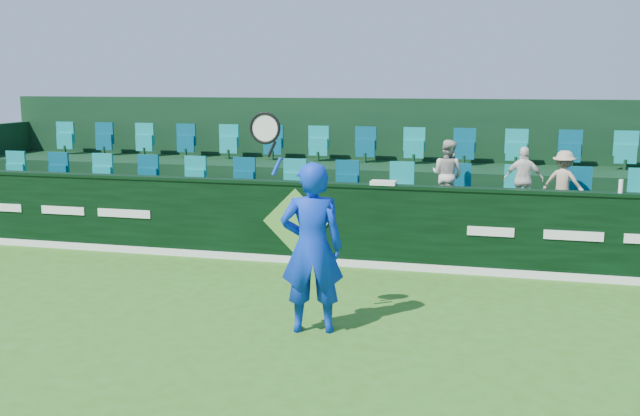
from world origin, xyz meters
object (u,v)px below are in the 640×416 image
(tennis_player, at_px, (312,247))
(drinks_bottle, at_px, (621,186))
(spectator_left, at_px, (447,175))
(spectator_right, at_px, (563,183))
(spectator_middle, at_px, (524,180))
(towel, at_px, (383,183))

(tennis_player, relative_size, drinks_bottle, 13.38)
(spectator_left, relative_size, spectator_right, 1.13)
(spectator_left, xyz_separation_m, spectator_middle, (1.26, 0.00, -0.05))
(tennis_player, height_order, drinks_bottle, tennis_player)
(towel, distance_m, drinks_bottle, 3.50)
(towel, height_order, drinks_bottle, drinks_bottle)
(tennis_player, distance_m, towel, 3.17)
(spectator_middle, bearing_deg, drinks_bottle, 145.00)
(spectator_middle, height_order, spectator_right, spectator_middle)
(spectator_middle, bearing_deg, towel, 32.38)
(drinks_bottle, bearing_deg, towel, 180.00)
(spectator_right, height_order, drinks_bottle, spectator_right)
(tennis_player, bearing_deg, spectator_right, 53.48)
(spectator_left, height_order, spectator_right, spectator_left)
(spectator_right, bearing_deg, towel, 42.23)
(spectator_left, bearing_deg, spectator_right, -155.58)
(spectator_left, xyz_separation_m, drinks_bottle, (2.58, -1.12, 0.06))
(tennis_player, distance_m, spectator_right, 5.30)
(spectator_right, relative_size, drinks_bottle, 5.23)
(drinks_bottle, bearing_deg, spectator_middle, 139.88)
(spectator_right, height_order, towel, spectator_right)
(spectator_middle, bearing_deg, spectator_right, -174.88)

